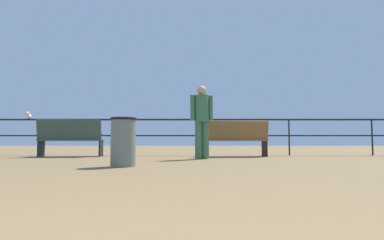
# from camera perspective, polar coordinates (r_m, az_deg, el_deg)

# --- Properties ---
(pier_railing) EXTENTS (22.14, 0.05, 1.08)m
(pier_railing) POSITION_cam_1_polar(r_m,az_deg,el_deg) (9.25, -4.86, -1.47)
(pier_railing) COLOR black
(pier_railing) RESTS_ON ground_plane
(bench_near_left) EXTENTS (1.70, 0.81, 0.99)m
(bench_near_left) POSITION_cam_1_polar(r_m,az_deg,el_deg) (9.01, -21.17, -2.89)
(bench_near_left) COLOR #334840
(bench_near_left) RESTS_ON ground_plane
(bench_near_right) EXTENTS (1.69, 0.73, 0.96)m
(bench_near_right) POSITION_cam_1_polar(r_m,az_deg,el_deg) (8.48, 8.35, -3.12)
(bench_near_right) COLOR brown
(bench_near_right) RESTS_ON ground_plane
(person_by_bench) EXTENTS (0.54, 0.33, 1.72)m
(person_by_bench) POSITION_cam_1_polar(r_m,az_deg,el_deg) (7.31, 1.96, 0.58)
(person_by_bench) COLOR #376644
(person_by_bench) RESTS_ON ground_plane
(seagull_on_rail) EXTENTS (0.23, 0.43, 0.21)m
(seagull_on_rail) POSITION_cam_1_polar(r_m,az_deg,el_deg) (10.41, -27.63, 0.71)
(seagull_on_rail) COLOR silver
(seagull_on_rail) RESTS_ON pier_railing
(trash_bin) EXTENTS (0.42, 0.42, 0.80)m
(trash_bin) POSITION_cam_1_polar(r_m,az_deg,el_deg) (5.23, -12.30, -3.94)
(trash_bin) COLOR slate
(trash_bin) RESTS_ON ground_plane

